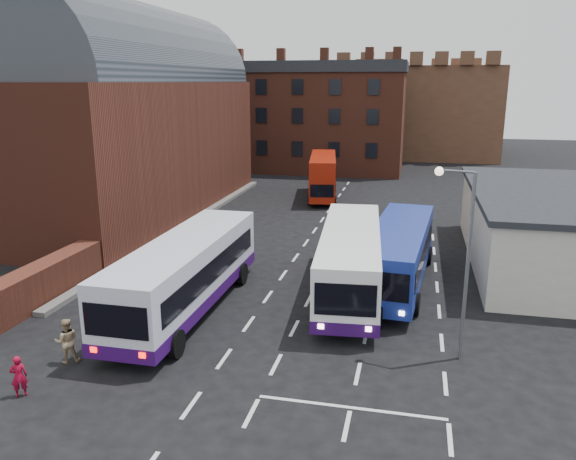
% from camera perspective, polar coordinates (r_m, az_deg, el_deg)
% --- Properties ---
extents(ground, '(180.00, 180.00, 0.00)m').
position_cam_1_polar(ground, '(22.32, -5.83, -11.95)').
color(ground, black).
extents(railway_station, '(12.00, 28.00, 16.00)m').
position_cam_1_polar(railway_station, '(45.59, -16.47, 11.23)').
color(railway_station, '#602B1E').
rests_on(railway_station, ground).
extents(forecourt_wall, '(1.20, 10.00, 1.80)m').
position_cam_1_polar(forecourt_wall, '(28.25, -24.63, -5.43)').
color(forecourt_wall, '#602B1E').
rests_on(forecourt_wall, ground).
extents(cream_building, '(10.40, 16.40, 4.25)m').
position_cam_1_polar(cream_building, '(34.80, 26.47, 0.17)').
color(cream_building, beige).
rests_on(cream_building, ground).
extents(brick_terrace, '(22.00, 10.00, 11.00)m').
position_cam_1_polar(brick_terrace, '(66.19, 1.88, 10.90)').
color(brick_terrace, brown).
rests_on(brick_terrace, ground).
extents(castle_keep, '(22.00, 22.00, 12.00)m').
position_cam_1_polar(castle_keep, '(84.93, 12.69, 11.76)').
color(castle_keep, brown).
rests_on(castle_keep, ground).
extents(bus_white_outbound, '(3.08, 12.08, 3.29)m').
position_cam_1_polar(bus_white_outbound, '(25.40, -10.35, -3.98)').
color(bus_white_outbound, silver).
rests_on(bus_white_outbound, ground).
extents(bus_white_inbound, '(3.72, 11.97, 3.22)m').
position_cam_1_polar(bus_white_inbound, '(27.10, 6.35, -2.72)').
color(bus_white_inbound, white).
rests_on(bus_white_inbound, ground).
extents(bus_blue, '(3.57, 11.40, 3.06)m').
position_cam_1_polar(bus_blue, '(28.69, 11.16, -2.11)').
color(bus_blue, navy).
rests_on(bus_blue, ground).
extents(bus_red_double, '(3.52, 9.63, 3.77)m').
position_cam_1_polar(bus_red_double, '(49.77, 3.56, 5.52)').
color(bus_red_double, '#9E1A09').
rests_on(bus_red_double, ground).
extents(street_lamp, '(1.42, 0.51, 7.14)m').
position_cam_1_polar(street_lamp, '(20.95, 17.25, -1.71)').
color(street_lamp, slate).
rests_on(street_lamp, ground).
extents(pedestrian_red, '(0.63, 0.59, 1.44)m').
position_cam_1_polar(pedestrian_red, '(20.87, -25.68, -13.25)').
color(pedestrian_red, maroon).
rests_on(pedestrian_red, ground).
extents(pedestrian_beige, '(1.04, 0.98, 1.70)m').
position_cam_1_polar(pedestrian_beige, '(22.44, -21.57, -10.43)').
color(pedestrian_beige, tan).
rests_on(pedestrian_beige, ground).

